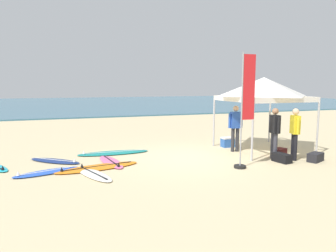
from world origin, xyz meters
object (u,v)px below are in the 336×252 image
at_px(canopy_tent, 264,87).
at_px(gear_bag_on_sand, 279,153).
at_px(person_yellow, 295,130).
at_px(gear_bag_by_pole, 315,157).
at_px(banner_flag, 245,116).
at_px(surfboard_white, 93,174).
at_px(surfboard_pink, 111,162).
at_px(person_black, 275,130).
at_px(surfboard_navy, 55,161).
at_px(surfboard_orange, 97,167).
at_px(cooler_box, 228,142).
at_px(gear_bag_near_tent, 282,158).
at_px(surfboard_blue, 46,172).
at_px(surfboard_teal, 113,153).
at_px(person_blue, 235,125).

bearing_deg(canopy_tent, gear_bag_on_sand, -95.88).
xyz_separation_m(person_yellow, gear_bag_by_pole, (0.52, -0.41, -0.85)).
bearing_deg(banner_flag, surfboard_white, 171.19).
height_order(surfboard_pink, person_black, person_black).
xyz_separation_m(surfboard_navy, surfboard_orange, (1.19, -1.27, -0.00)).
height_order(person_yellow, cooler_box, person_yellow).
height_order(surfboard_orange, gear_bag_near_tent, gear_bag_near_tent).
bearing_deg(person_black, gear_bag_by_pole, -35.68).
distance_m(surfboard_blue, banner_flag, 5.93).
distance_m(surfboard_teal, person_black, 5.66).
xyz_separation_m(banner_flag, gear_bag_by_pole, (2.63, -0.11, -1.43)).
relative_size(surfboard_white, gear_bag_near_tent, 3.21).
distance_m(surfboard_teal, surfboard_blue, 2.94).
bearing_deg(surfboard_white, surfboard_blue, 153.11).
distance_m(surfboard_navy, gear_bag_near_tent, 7.31).
distance_m(surfboard_orange, gear_bag_near_tent, 5.82).
distance_m(canopy_tent, surfboard_pink, 6.21).
relative_size(surfboard_white, person_black, 1.13).
height_order(surfboard_teal, gear_bag_by_pole, gear_bag_by_pole).
bearing_deg(canopy_tent, gear_bag_near_tent, -106.56).
bearing_deg(surfboard_orange, person_yellow, -9.58).
distance_m(surfboard_orange, person_yellow, 6.42).
bearing_deg(gear_bag_near_tent, person_blue, 105.99).
bearing_deg(surfboard_white, banner_flag, -8.81).
bearing_deg(surfboard_pink, surfboard_orange, -132.10).
distance_m(gear_bag_near_tent, gear_bag_by_pole, 1.13).
height_order(canopy_tent, cooler_box, canopy_tent).
distance_m(person_yellow, cooler_box, 2.94).
distance_m(surfboard_orange, gear_bag_by_pole, 6.94).
distance_m(gear_bag_by_pole, cooler_box, 3.41).
xyz_separation_m(person_black, gear_bag_by_pole, (1.05, -0.75, -0.85)).
bearing_deg(gear_bag_on_sand, cooler_box, 110.73).
bearing_deg(surfboard_blue, gear_bag_on_sand, -3.29).
bearing_deg(surfboard_teal, surfboard_white, -111.06).
bearing_deg(surfboard_orange, surfboard_blue, -177.71).
bearing_deg(surfboard_navy, person_blue, -4.53).
height_order(person_yellow, gear_bag_on_sand, person_yellow).
relative_size(person_blue, gear_bag_near_tent, 2.85).
bearing_deg(person_black, surfboard_pink, 166.50).
xyz_separation_m(surfboard_white, surfboard_blue, (-1.23, 0.62, 0.00)).
xyz_separation_m(surfboard_white, cooler_box, (5.52, 2.30, 0.16)).
bearing_deg(gear_bag_by_pole, surfboard_navy, 161.08).
bearing_deg(person_blue, person_black, -68.11).
bearing_deg(surfboard_orange, gear_bag_by_pole, -12.19).
height_order(surfboard_navy, surfboard_orange, same).
xyz_separation_m(surfboard_white, person_yellow, (6.46, -0.38, 0.95)).
distance_m(surfboard_orange, cooler_box, 5.57).
height_order(surfboard_pink, surfboard_blue, same).
bearing_deg(surfboard_navy, person_yellow, -17.32).
bearing_deg(canopy_tent, surfboard_pink, -178.78).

